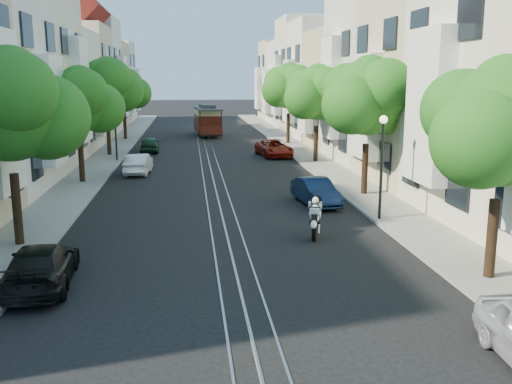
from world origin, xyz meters
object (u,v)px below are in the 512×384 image
object	(u,v)px
parked_car_e_far	(274,148)
parked_car_w_far	(150,144)
tree_w_d	(124,90)
parked_car_e_mid	(316,192)
tree_e_c	(318,94)
tree_w_a	(10,109)
tree_e_a	(504,128)
parked_car_w_near	(41,266)
cable_car	(207,119)
parked_car_w_mid	(138,164)
tree_w_c	(107,86)
sportbike_rider	(315,214)
tree_e_b	(369,99)
tree_w_b	(79,103)
lamp_west	(115,120)
lamp_east	(382,152)
tree_e_d	(289,87)

from	to	relation	value
parked_car_e_far	parked_car_w_far	distance (m)	9.91
tree_w_d	parked_car_e_mid	world-z (taller)	tree_w_d
tree_e_c	tree_w_a	distance (m)	23.05
tree_e_a	parked_car_w_near	size ratio (longest dim) A/B	1.49
cable_car	parked_car_w_mid	world-z (taller)	cable_car
tree_w_c	sportbike_rider	xyz separation A→B (m)	(10.34, -22.87, -4.24)
tree_e_b	tree_w_c	size ratio (longest dim) A/B	0.94
tree_e_a	parked_car_e_far	world-z (taller)	tree_e_a
tree_w_b	parked_car_w_near	world-z (taller)	tree_w_b
parked_car_e_far	parked_car_w_far	world-z (taller)	parked_car_e_far
tree_e_c	lamp_west	distance (m)	13.82
tree_e_c	parked_car_e_mid	xyz separation A→B (m)	(-2.86, -12.64, -3.99)
lamp_west	parked_car_w_near	size ratio (longest dim) A/B	0.99
lamp_east	parked_car_e_mid	bearing A→B (deg)	119.71
tree_w_b	lamp_east	world-z (taller)	tree_w_b
lamp_east	parked_car_w_near	distance (m)	13.41
tree_e_a	tree_w_b	bearing A→B (deg)	130.27
tree_e_c	tree_e_d	size ratio (longest dim) A/B	0.95
parked_car_w_mid	parked_car_w_far	distance (m)	10.14
tree_w_b	parked_car_w_far	size ratio (longest dim) A/B	1.78
parked_car_w_mid	parked_car_w_near	bearing A→B (deg)	90.30
tree_w_b	parked_car_w_near	xyz separation A→B (m)	(1.65, -15.98, -3.79)
parked_car_e_mid	tree_e_c	bearing A→B (deg)	69.53
tree_e_b	tree_e_c	world-z (taller)	tree_e_b
tree_e_c	cable_car	distance (m)	20.67
cable_car	parked_car_w_far	bearing A→B (deg)	-115.58
parked_car_w_far	tree_e_d	bearing A→B (deg)	-163.08
lamp_west	sportbike_rider	size ratio (longest dim) A/B	2.19
tree_e_d	tree_w_c	bearing A→B (deg)	-157.38
tree_w_c	cable_car	world-z (taller)	tree_w_c
tree_w_a	parked_car_e_far	size ratio (longest dim) A/B	1.51
cable_car	parked_car_e_mid	bearing A→B (deg)	-86.87
tree_w_d	parked_car_e_mid	xyz separation A→B (m)	(11.54, -28.64, -3.99)
tree_e_b	lamp_west	size ratio (longest dim) A/B	1.61
lamp_west	parked_car_w_near	xyz separation A→B (m)	(0.81, -24.00, -2.24)
parked_car_e_far	parked_car_w_mid	size ratio (longest dim) A/B	1.20
tree_e_c	tree_w_c	world-z (taller)	tree_w_c
tree_e_b	parked_car_w_far	bearing A→B (deg)	122.90
tree_e_d	lamp_west	bearing A→B (deg)	-146.50
lamp_west	parked_car_e_mid	xyz separation A→B (m)	(10.70, -14.67, -2.24)
tree_w_c	lamp_east	xyz separation A→B (m)	(13.44, -20.98, -2.22)
parked_car_w_near	parked_car_w_far	size ratio (longest dim) A/B	1.19
tree_e_a	cable_car	xyz separation A→B (m)	(-6.76, 42.31, -2.74)
tree_e_d	parked_car_w_near	world-z (taller)	tree_e_d
tree_w_a	sportbike_rider	xyz separation A→B (m)	(10.34, 0.13, -3.90)
tree_e_a	lamp_east	bearing A→B (deg)	97.79
tree_e_c	parked_car_w_mid	distance (m)	12.71
sportbike_rider	parked_car_e_mid	distance (m)	5.37
tree_e_a	sportbike_rider	xyz separation A→B (m)	(-4.06, 5.13, -3.57)
cable_car	lamp_west	bearing A→B (deg)	-115.31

